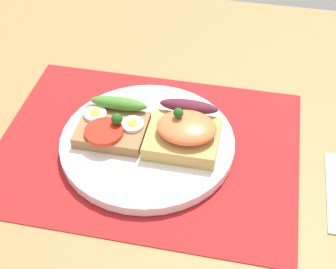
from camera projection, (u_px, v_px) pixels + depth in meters
ground_plane at (148, 155)px, 72.22cm from camera, size 120.00×90.00×3.20cm
placemat at (148, 147)px, 71.00cm from camera, size 42.96×32.43×0.30cm
plate at (147, 143)px, 70.40cm from camera, size 24.83×24.83×1.45cm
sandwich_egg_tomato at (112, 126)px, 69.85cm from camera, size 9.65×9.35×3.91cm
sandwich_salmon at (185, 131)px, 68.03cm from camera, size 9.96×9.99×5.88cm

